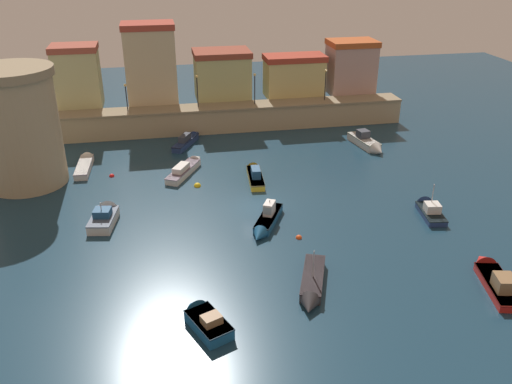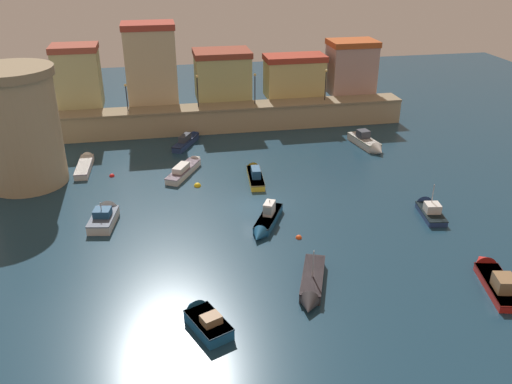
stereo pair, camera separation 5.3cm
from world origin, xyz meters
name	(u,v)px [view 1 (the left image)]	position (x,y,z in m)	size (l,w,h in m)	color
ground_plane	(257,206)	(0.00, 0.00, 0.00)	(117.13, 117.13, 0.00)	#19384C
quay_wall	(224,118)	(0.00, 21.06, 1.54)	(44.54, 3.38, 3.06)	tan
old_town_backdrop	(217,71)	(-0.34, 24.81, 6.47)	(39.97, 5.31, 9.65)	#BEBA81
fortress_tower	(19,127)	(-20.78, 9.13, 5.67)	(7.91, 7.91, 11.21)	tan
quay_lamp_0	(126,93)	(-11.42, 21.06, 5.21)	(0.32, 0.32, 3.21)	black
quay_lamp_1	(197,86)	(-3.15, 21.06, 5.58)	(0.32, 0.32, 3.85)	black
quay_lamp_2	(255,84)	(3.78, 21.06, 5.53)	(0.32, 0.32, 3.75)	black
quay_lamp_3	(326,80)	(12.66, 21.06, 5.58)	(0.32, 0.32, 3.85)	black
moored_boat_0	(255,173)	(0.97, 6.21, 0.44)	(1.82, 6.53, 1.79)	gold
moored_boat_1	(312,286)	(1.31, -12.91, 0.40)	(3.49, 6.35, 3.09)	#333338
moored_boat_2	(368,143)	(15.05, 11.98, 0.53)	(2.60, 6.40, 2.02)	silver
moored_boat_3	(428,208)	(14.40, -3.86, 0.39)	(2.24, 5.04, 3.39)	navy
moored_boat_4	(187,168)	(-5.55, 8.92, 0.43)	(4.52, 6.82, 1.50)	white
moored_boat_5	(266,221)	(0.08, -3.66, 0.48)	(3.91, 5.99, 2.21)	#195689
moored_boat_6	(85,163)	(-15.80, 12.23, 0.35)	(1.54, 6.88, 1.22)	white
moored_boat_7	(188,140)	(-4.81, 17.01, 0.45)	(4.03, 6.28, 1.54)	navy
moored_boat_8	(494,277)	(13.97, -14.34, 0.44)	(2.98, 6.56, 2.03)	red
moored_boat_9	(204,319)	(-6.20, -15.05, 0.47)	(3.19, 4.48, 1.74)	#195689
moored_boat_10	(105,215)	(-13.00, -0.13, 0.51)	(2.62, 5.05, 2.60)	silver
mooring_buoy_0	(112,176)	(-13.00, 9.12, 0.00)	(0.53, 0.53, 0.53)	red
mooring_buoy_1	(197,186)	(-4.81, 5.22, 0.00)	(0.68, 0.68, 0.68)	yellow
mooring_buoy_2	(299,238)	(2.26, -5.99, 0.00)	(0.50, 0.50, 0.50)	#EA4C19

